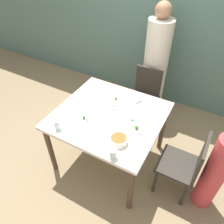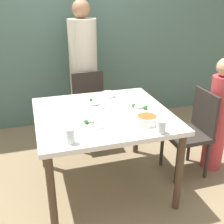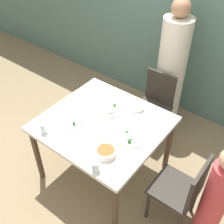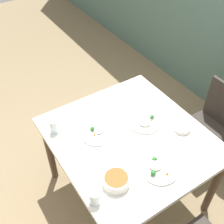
% 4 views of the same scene
% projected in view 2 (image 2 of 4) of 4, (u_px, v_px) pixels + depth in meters
% --- Properties ---
extents(ground_plane, '(10.00, 10.00, 0.00)m').
position_uv_depth(ground_plane, '(104.00, 185.00, 2.75)').
color(ground_plane, '#847051').
extents(wall_back, '(10.00, 0.06, 2.70)m').
position_uv_depth(wall_back, '(70.00, 24.00, 3.63)').
color(wall_back, '#4C6B60').
rests_on(wall_back, ground_plane).
extents(dining_table, '(1.16, 1.09, 0.77)m').
position_uv_depth(dining_table, '(103.00, 122.00, 2.48)').
color(dining_table, silver).
rests_on(dining_table, ground_plane).
extents(chair_adult_spot, '(0.40, 0.40, 0.87)m').
position_uv_depth(chair_adult_spot, '(91.00, 106.00, 3.36)').
color(chair_adult_spot, '#2D2823').
rests_on(chair_adult_spot, ground_plane).
extents(chair_child_spot, '(0.40, 0.40, 0.87)m').
position_uv_depth(chair_child_spot, '(192.00, 130.00, 2.79)').
color(chair_child_spot, '#2D2823').
rests_on(chair_child_spot, ground_plane).
extents(person_adult, '(0.35, 0.35, 1.67)m').
position_uv_depth(person_adult, '(84.00, 75.00, 3.55)').
color(person_adult, beige).
rests_on(person_adult, ground_plane).
extents(person_child, '(0.21, 0.21, 1.18)m').
position_uv_depth(person_child, '(218.00, 118.00, 2.83)').
color(person_child, '#C63D42').
rests_on(person_child, ground_plane).
extents(bowl_curry, '(0.18, 0.18, 0.07)m').
position_uv_depth(bowl_curry, '(147.00, 120.00, 2.24)').
color(bowl_curry, silver).
rests_on(bowl_curry, dining_table).
extents(plate_rice_adult, '(0.25, 0.25, 0.05)m').
position_uv_depth(plate_rice_adult, '(93.00, 105.00, 2.59)').
color(plate_rice_adult, white).
rests_on(plate_rice_adult, dining_table).
extents(plate_rice_child, '(0.24, 0.24, 0.05)m').
position_uv_depth(plate_rice_child, '(91.00, 123.00, 2.23)').
color(plate_rice_child, white).
rests_on(plate_rice_child, dining_table).
extents(plate_noodles, '(0.25, 0.25, 0.06)m').
position_uv_depth(plate_noodles, '(141.00, 107.00, 2.52)').
color(plate_noodles, white).
rests_on(plate_noodles, dining_table).
extents(bowl_rice_small, '(0.13, 0.13, 0.05)m').
position_uv_depth(bowl_rice_small, '(108.00, 94.00, 2.81)').
color(bowl_rice_small, white).
rests_on(bowl_rice_small, dining_table).
extents(glass_water_tall, '(0.07, 0.07, 0.10)m').
position_uv_depth(glass_water_tall, '(161.00, 127.00, 2.08)').
color(glass_water_tall, silver).
rests_on(glass_water_tall, dining_table).
extents(glass_water_short, '(0.06, 0.06, 0.11)m').
position_uv_depth(glass_water_short, '(70.00, 136.00, 1.94)').
color(glass_water_short, silver).
rests_on(glass_water_short, dining_table).
extents(fork_steel, '(0.18, 0.05, 0.01)m').
position_uv_depth(fork_steel, '(128.00, 99.00, 2.76)').
color(fork_steel, silver).
rests_on(fork_steel, dining_table).
extents(spoon_steel, '(0.18, 0.03, 0.01)m').
position_uv_depth(spoon_steel, '(67.00, 98.00, 2.77)').
color(spoon_steel, silver).
rests_on(spoon_steel, dining_table).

